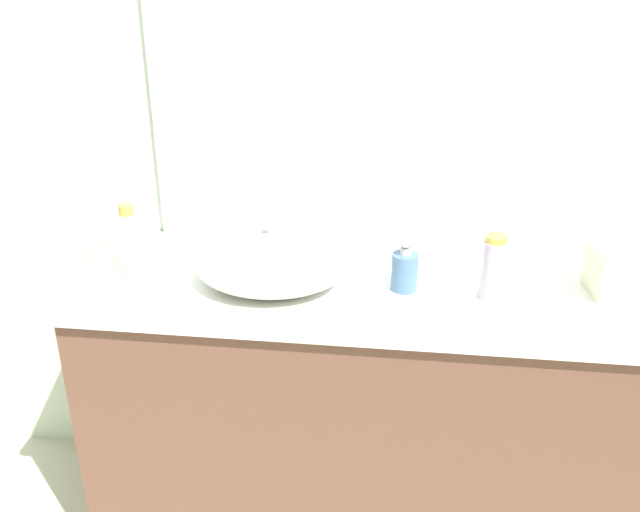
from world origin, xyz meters
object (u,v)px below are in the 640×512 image
at_px(sink_basin, 271,265).
at_px(tissue_box, 616,269).
at_px(soap_dispenser, 405,267).
at_px(perfume_bottle, 493,268).
at_px(lotion_bottle, 130,242).

relative_size(sink_basin, tissue_box, 2.46).
distance_m(sink_basin, soap_dispenser, 0.35).
height_order(soap_dispenser, perfume_bottle, perfume_bottle).
height_order(sink_basin, tissue_box, tissue_box).
height_order(soap_dispenser, tissue_box, tissue_box).
relative_size(soap_dispenser, perfume_bottle, 0.93).
height_order(soap_dispenser, lotion_bottle, lotion_bottle).
bearing_deg(lotion_bottle, perfume_bottle, -1.02).
bearing_deg(lotion_bottle, tissue_box, 2.22).
xyz_separation_m(sink_basin, perfume_bottle, (0.57, -0.01, 0.03)).
bearing_deg(soap_dispenser, perfume_bottle, -5.18).
relative_size(lotion_bottle, tissue_box, 1.26).
distance_m(sink_basin, lotion_bottle, 0.38).
height_order(sink_basin, perfume_bottle, perfume_bottle).
distance_m(sink_basin, perfume_bottle, 0.57).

